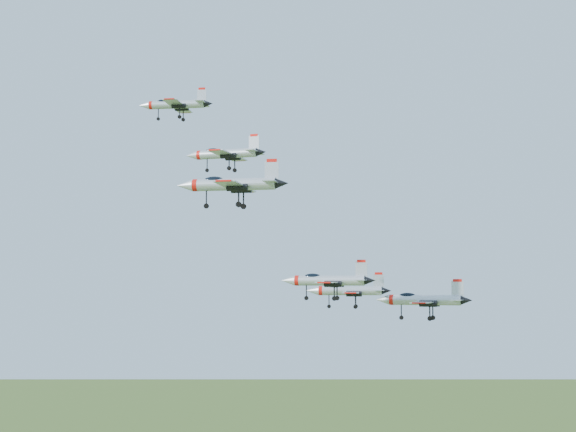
{
  "coord_description": "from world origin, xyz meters",
  "views": [
    {
      "loc": [
        4.22,
        -106.22,
        120.56
      ],
      "look_at": [
        1.61,
        -0.48,
        129.35
      ],
      "focal_mm": 50.0,
      "sensor_mm": 36.0,
      "label": 1
    }
  ],
  "objects": [
    {
      "name": "jet_trail",
      "position": [
        19.45,
        1.56,
        118.26
      ],
      "size": [
        12.67,
        10.83,
        3.47
      ],
      "rotation": [
        0.0,
        0.0,
        -0.32
      ],
      "color": "silver"
    },
    {
      "name": "jet_right_low",
      "position": [
        6.49,
        -9.3,
        120.82
      ],
      "size": [
        11.54,
        9.7,
        3.1
      ],
      "rotation": [
        0.0,
        0.0,
        -0.2
      ],
      "color": "silver"
    },
    {
      "name": "jet_left_high",
      "position": [
        -6.9,
        -0.43,
        137.74
      ],
      "size": [
        11.35,
        9.64,
        3.08
      ],
      "rotation": [
        0.0,
        0.0,
        -0.27
      ],
      "color": "silver"
    },
    {
      "name": "jet_lead",
      "position": [
        -16.28,
        14.84,
        147.92
      ],
      "size": [
        11.83,
        9.83,
        3.16
      ],
      "rotation": [
        0.0,
        0.0,
        -0.11
      ],
      "color": "silver"
    },
    {
      "name": "jet_left_low",
      "position": [
        9.64,
        4.06,
        119.47
      ],
      "size": [
        11.73,
        9.72,
        3.13
      ],
      "rotation": [
        0.0,
        0.0,
        -0.08
      ],
      "color": "silver"
    },
    {
      "name": "jet_right_high",
      "position": [
        -4.82,
        -13.2,
        132.04
      ],
      "size": [
        13.53,
        11.31,
        3.62
      ],
      "rotation": [
        0.0,
        0.0,
        -0.15
      ],
      "color": "silver"
    }
  ]
}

